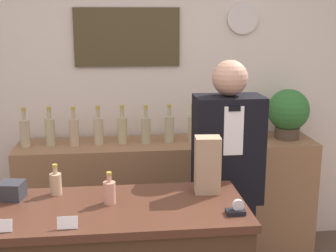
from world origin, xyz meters
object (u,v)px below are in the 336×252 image
(potted_plant, at_px, (288,112))
(paper_bag, at_px, (207,165))
(shopkeeper, at_px, (226,191))
(tape_dispenser, at_px, (236,210))

(potted_plant, bearing_deg, paper_bag, -127.49)
(potted_plant, height_order, paper_bag, potted_plant)
(potted_plant, relative_size, paper_bag, 1.29)
(shopkeeper, distance_m, paper_bag, 0.54)
(paper_bag, distance_m, tape_dispenser, 0.33)
(potted_plant, bearing_deg, tape_dispenser, -118.74)
(potted_plant, height_order, tape_dispenser, potted_plant)
(potted_plant, distance_m, paper_bag, 1.41)
(paper_bag, bearing_deg, potted_plant, 52.51)
(shopkeeper, height_order, tape_dispenser, shopkeeper)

